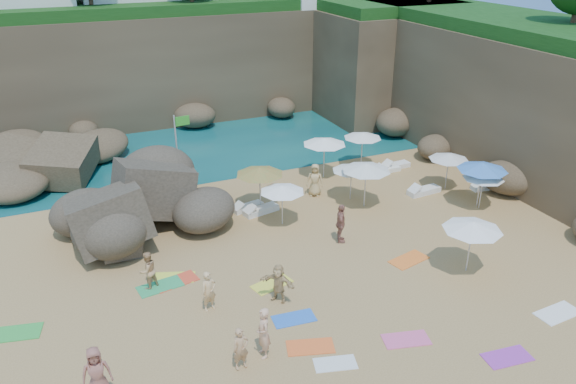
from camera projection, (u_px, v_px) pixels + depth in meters
name	position (u px, v px, depth m)	size (l,w,h in m)	color
ground	(274.00, 267.00, 24.73)	(120.00, 120.00, 0.00)	tan
seawater	(146.00, 99.00, 49.70)	(120.00, 120.00, 0.00)	#0C4751
cliff_back	(178.00, 63.00, 44.59)	(44.00, 8.00, 8.00)	brown
cliff_right	(496.00, 91.00, 36.61)	(8.00, 30.00, 8.00)	brown
cliff_corner	(373.00, 59.00, 45.87)	(10.00, 12.00, 8.00)	brown
rock_promontory	(7.00, 176.00, 34.06)	(12.00, 7.00, 2.00)	brown
rock_outcrop	(158.00, 221.00, 28.72)	(7.53, 5.65, 3.01)	brown
flag_pole	(179.00, 144.00, 30.75)	(0.88, 0.16, 4.52)	silver
parasol_0	(366.00, 167.00, 29.34)	(2.61, 2.61, 2.47)	silver
parasol_1	(324.00, 141.00, 33.03)	(2.59, 2.59, 2.45)	silver
parasol_2	(352.00, 168.00, 30.30)	(2.14, 2.14, 2.02)	silver
parasol_3	(363.00, 135.00, 34.63)	(2.36, 2.36, 2.23)	silver
parasol_6	(260.00, 171.00, 29.02)	(2.53, 2.53, 2.39)	silver
parasol_7	(449.00, 157.00, 31.56)	(2.25, 2.25, 2.13)	silver
parasol_8	(484.00, 176.00, 29.29)	(2.14, 2.14, 2.03)	silver
parasol_9	(282.00, 189.00, 27.59)	(2.25, 2.25, 2.13)	silver
parasol_10	(483.00, 166.00, 29.35)	(2.63, 2.63, 2.48)	silver
parasol_11	(473.00, 226.00, 23.56)	(2.53, 2.53, 2.40)	silver
lounger_0	(261.00, 210.00, 29.47)	(1.92, 0.64, 0.30)	white
lounger_1	(387.00, 170.00, 34.58)	(1.73, 0.58, 0.27)	white
lounger_2	(395.00, 166.00, 35.08)	(1.92, 0.64, 0.30)	white
lounger_3	(248.00, 207.00, 29.82)	(1.72, 0.57, 0.27)	white
lounger_4	(485.00, 187.00, 32.24)	(1.69, 0.56, 0.26)	white
lounger_5	(424.00, 191.00, 31.66)	(1.97, 0.66, 0.31)	white
towel_2	(310.00, 347.00, 19.93)	(1.68, 0.84, 0.03)	orange
towel_3	(160.00, 286.00, 23.34)	(1.84, 0.92, 0.03)	#2D9E59
towel_4	(272.00, 284.00, 23.49)	(1.71, 0.86, 0.03)	yellow
towel_5	(335.00, 364.00, 19.15)	(1.46, 0.73, 0.03)	white
towel_6	(507.00, 357.00, 19.44)	(1.68, 0.84, 0.03)	purple
towel_7	(176.00, 281.00, 23.67)	(1.81, 0.91, 0.03)	#EA4729
towel_8	(294.00, 318.00, 21.39)	(1.63, 0.82, 0.03)	blue
towel_9	(406.00, 339.00, 20.28)	(1.68, 0.84, 0.03)	#E6598C
towel_10	(409.00, 260.00, 25.24)	(1.81, 0.91, 0.03)	orange
towel_11	(14.00, 333.00, 20.59)	(1.91, 0.96, 0.03)	green
towel_12	(174.00, 277.00, 23.94)	(1.71, 0.86, 0.03)	#E2F23F
towel_13	(558.00, 313.00, 21.69)	(1.81, 0.91, 0.03)	white
person_stand_0	(209.00, 291.00, 21.60)	(0.61, 0.40, 1.68)	#E0B275
person_stand_1	(148.00, 270.00, 22.94)	(0.81, 0.63, 1.66)	tan
person_stand_2	(150.00, 195.00, 29.62)	(1.04, 0.43, 1.61)	#D5B479
person_stand_3	(341.00, 224.00, 26.36)	(1.14, 0.47, 1.94)	#A06350
person_stand_4	(315.00, 180.00, 31.12)	(0.91, 0.50, 1.87)	tan
person_stand_5	(111.00, 215.00, 27.65)	(1.36, 0.39, 1.46)	#A66153
person_stand_6	(263.00, 333.00, 19.15)	(0.70, 0.46, 1.93)	#E9AC84
person_lie_3	(279.00, 296.00, 22.38)	(1.49, 1.60, 0.43)	tan
person_lie_4	(241.00, 363.00, 18.90)	(0.57, 1.57, 0.38)	tan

